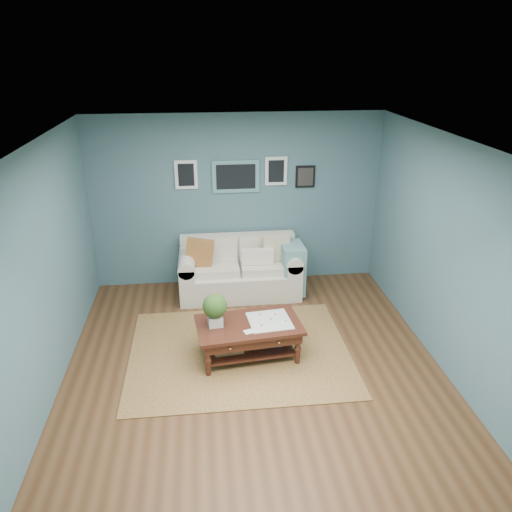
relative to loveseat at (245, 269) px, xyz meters
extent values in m
plane|color=brown|center=(-0.07, -2.03, -0.39)|extent=(5.00, 5.00, 0.00)
plane|color=white|center=(-0.07, -2.03, 2.31)|extent=(5.00, 5.00, 0.00)
cube|color=#456C74|center=(-0.07, 0.47, 0.96)|extent=(4.50, 0.02, 2.70)
cube|color=#456C74|center=(-0.07, -4.53, 0.96)|extent=(4.50, 0.02, 2.70)
cube|color=#456C74|center=(-2.32, -2.03, 0.96)|extent=(0.02, 5.00, 2.70)
cube|color=#456C74|center=(2.18, -2.03, 0.96)|extent=(0.02, 5.00, 2.70)
cube|color=#5A9298|center=(-0.08, 0.45, 1.36)|extent=(0.72, 0.03, 0.50)
cube|color=black|center=(-0.08, 0.43, 1.36)|extent=(0.60, 0.01, 0.38)
cube|color=white|center=(-0.83, 0.45, 1.41)|extent=(0.34, 0.03, 0.44)
cube|color=white|center=(0.54, 0.45, 1.43)|extent=(0.34, 0.03, 0.44)
cube|color=black|center=(1.00, 0.45, 1.33)|extent=(0.30, 0.03, 0.34)
cube|color=brown|center=(-0.22, -1.66, -0.39)|extent=(2.76, 2.21, 0.01)
cube|color=beige|center=(-0.08, -0.04, -0.19)|extent=(1.37, 0.85, 0.40)
cube|color=beige|center=(-0.08, 0.29, 0.24)|extent=(1.79, 0.21, 0.46)
cube|color=beige|center=(-0.88, -0.04, -0.10)|extent=(0.23, 0.85, 0.60)
cube|color=beige|center=(0.72, -0.04, -0.10)|extent=(0.23, 0.85, 0.60)
cylinder|color=beige|center=(-0.88, -0.04, 0.20)|extent=(0.25, 0.85, 0.25)
cylinder|color=beige|center=(0.72, -0.04, 0.20)|extent=(0.25, 0.85, 0.25)
cube|color=beige|center=(-0.45, -0.09, 0.07)|extent=(0.69, 0.54, 0.13)
cube|color=beige|center=(0.28, -0.09, 0.07)|extent=(0.69, 0.54, 0.13)
cube|color=beige|center=(-0.45, 0.18, 0.31)|extent=(0.69, 0.12, 0.35)
cube|color=beige|center=(0.28, 0.18, 0.31)|extent=(0.69, 0.12, 0.35)
cube|color=#AF5E25|center=(-0.68, -0.08, 0.35)|extent=(0.47, 0.17, 0.46)
cube|color=beige|center=(0.49, -0.02, 0.35)|extent=(0.45, 0.17, 0.44)
cube|color=#F0E4CF|center=(0.19, -0.13, 0.26)|extent=(0.48, 0.12, 0.23)
cube|color=#74A8A4|center=(0.72, -0.15, 0.05)|extent=(0.33, 0.53, 0.77)
cube|color=#371310|center=(-0.11, -1.76, 0.06)|extent=(1.34, 0.87, 0.04)
cube|color=#371310|center=(-0.11, -1.76, -0.03)|extent=(1.24, 0.78, 0.13)
cube|color=#371310|center=(-0.11, -1.76, -0.28)|extent=(1.13, 0.66, 0.03)
sphere|color=gold|center=(-0.37, -2.13, -0.03)|extent=(0.03, 0.03, 0.03)
sphere|color=gold|center=(0.22, -2.07, -0.03)|extent=(0.03, 0.03, 0.03)
cylinder|color=#371310|center=(-0.62, -2.11, -0.18)|extent=(0.06, 0.06, 0.43)
cylinder|color=#371310|center=(0.47, -1.99, -0.18)|extent=(0.06, 0.06, 0.43)
cylinder|color=#371310|center=(-0.69, -1.54, -0.18)|extent=(0.06, 0.06, 0.43)
cylinder|color=#371310|center=(0.40, -1.42, -0.18)|extent=(0.06, 0.06, 0.43)
cube|color=silver|center=(-0.51, -1.76, 0.14)|extent=(0.19, 0.19, 0.13)
sphere|color=#294F16|center=(-0.51, -1.76, 0.34)|extent=(0.29, 0.29, 0.29)
cube|color=white|center=(0.15, -1.73, 0.08)|extent=(0.56, 0.56, 0.01)
cube|color=#9F724F|center=(-0.37, -1.79, -0.16)|extent=(0.38, 0.29, 0.21)
cube|color=#265099|center=(0.18, -1.71, -0.20)|extent=(0.27, 0.22, 0.12)
camera|label=1|loc=(-0.61, -7.01, 3.22)|focal=35.00mm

